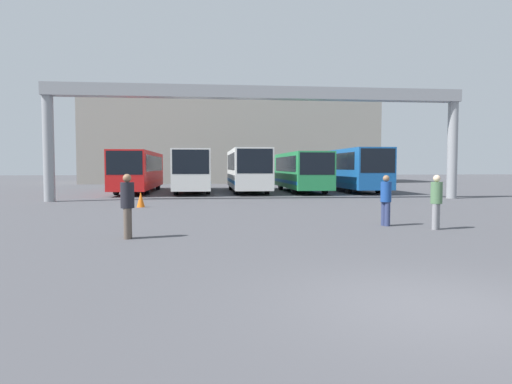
% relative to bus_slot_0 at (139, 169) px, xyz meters
% --- Properties ---
extents(ground_plane, '(200.00, 200.00, 0.00)m').
position_rel_bus_slot_0_xyz_m(ground_plane, '(8.18, -29.47, -1.74)').
color(ground_plane, '#47474C').
extents(building_backdrop, '(34.15, 12.00, 10.71)m').
position_rel_bus_slot_0_xyz_m(building_backdrop, '(8.18, 21.83, 3.61)').
color(building_backdrop, gray).
rests_on(building_backdrop, ground).
extents(overhead_gantry, '(24.07, 0.80, 6.52)m').
position_rel_bus_slot_0_xyz_m(overhead_gantry, '(8.18, -9.06, 3.65)').
color(overhead_gantry, gray).
rests_on(overhead_gantry, ground).
extents(bus_slot_0, '(2.44, 12.43, 3.02)m').
position_rel_bus_slot_0_xyz_m(bus_slot_0, '(0.00, 0.00, 0.00)').
color(bus_slot_0, red).
rests_on(bus_slot_0, ground).
extents(bus_slot_1, '(2.55, 11.96, 3.11)m').
position_rel_bus_slot_0_xyz_m(bus_slot_1, '(4.09, -0.24, 0.05)').
color(bus_slot_1, silver).
rests_on(bus_slot_1, ground).
extents(bus_slot_2, '(2.55, 11.01, 3.19)m').
position_rel_bus_slot_0_xyz_m(bus_slot_2, '(8.18, -0.71, 0.09)').
color(bus_slot_2, silver).
rests_on(bus_slot_2, ground).
extents(bus_slot_3, '(2.56, 10.25, 2.96)m').
position_rel_bus_slot_0_xyz_m(bus_slot_3, '(12.27, -1.09, -0.04)').
color(bus_slot_3, '#268C4C').
rests_on(bus_slot_3, ground).
extents(bus_slot_4, '(2.61, 12.27, 3.24)m').
position_rel_bus_slot_0_xyz_m(bus_slot_4, '(16.36, -0.08, 0.12)').
color(bus_slot_4, '#1959A5').
rests_on(bus_slot_4, ground).
extents(pedestrian_near_left, '(0.34, 0.34, 1.66)m').
position_rel_bus_slot_0_xyz_m(pedestrian_near_left, '(10.89, -21.04, -0.86)').
color(pedestrian_near_left, navy).
rests_on(pedestrian_near_left, ground).
extents(pedestrian_near_center, '(0.36, 0.36, 1.74)m').
position_rel_bus_slot_0_xyz_m(pedestrian_near_center, '(2.96, -22.84, -0.82)').
color(pedestrian_near_center, brown).
rests_on(pedestrian_near_center, ground).
extents(pedestrian_near_right, '(0.35, 0.35, 1.68)m').
position_rel_bus_slot_0_xyz_m(pedestrian_near_right, '(12.10, -22.03, -0.85)').
color(pedestrian_near_right, gray).
rests_on(pedestrian_near_right, ground).
extents(traffic_cone, '(0.39, 0.39, 0.73)m').
position_rel_bus_slot_0_xyz_m(traffic_cone, '(1.96, -13.19, -1.38)').
color(traffic_cone, orange).
rests_on(traffic_cone, ground).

